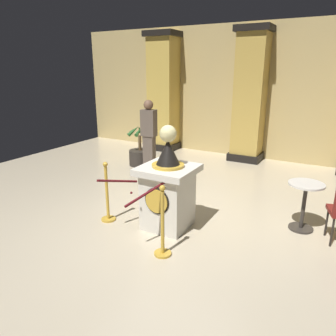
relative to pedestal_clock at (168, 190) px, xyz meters
name	(u,v)px	position (x,y,z in m)	size (l,w,h in m)	color
ground_plane	(169,222)	(-0.05, 0.14, -0.64)	(11.37, 11.37, 0.00)	beige
back_wall	(254,93)	(-0.05, 4.97, 1.18)	(11.37, 0.16, 3.62)	tan
pedestal_clock	(168,190)	(0.00, 0.00, 0.00)	(0.83, 0.83, 1.65)	silver
stanchion_near	(107,200)	(-0.98, -0.29, -0.28)	(0.24, 0.24, 1.02)	gold
stanchion_far	(163,231)	(0.34, -0.75, -0.28)	(0.24, 0.24, 1.01)	gold
velvet_rope	(131,187)	(-0.32, -0.52, 0.15)	(0.93, 0.91, 0.22)	#591419
column_left	(164,93)	(-2.70, 4.59, 1.09)	(0.94, 0.94, 3.48)	black
column_centre_rear	(250,97)	(-0.05, 4.59, 1.09)	(0.90, 0.90, 3.48)	black
potted_palm_left	(140,154)	(-2.33, 2.67, -0.34)	(0.68, 0.66, 1.08)	#2D2823
bystander_guest	(149,133)	(-1.92, 2.46, 0.29)	(0.37, 0.24, 1.73)	brown
cafe_table	(304,200)	(1.89, 0.96, -0.15)	(0.54, 0.54, 0.77)	#332D28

